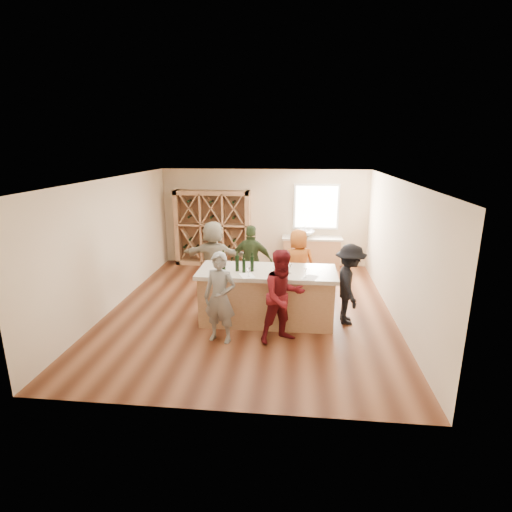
# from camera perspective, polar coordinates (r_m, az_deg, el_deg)

# --- Properties ---
(floor) EXTENTS (6.00, 7.00, 0.10)m
(floor) POSITION_cam_1_polar(r_m,az_deg,el_deg) (8.84, -0.79, -7.85)
(floor) COLOR brown
(floor) RESTS_ON ground
(ceiling) EXTENTS (6.00, 7.00, 0.10)m
(ceiling) POSITION_cam_1_polar(r_m,az_deg,el_deg) (8.13, -0.86, 11.25)
(ceiling) COLOR white
(ceiling) RESTS_ON ground
(wall_back) EXTENTS (6.00, 0.10, 2.80)m
(wall_back) POSITION_cam_1_polar(r_m,az_deg,el_deg) (11.82, 1.21, 5.54)
(wall_back) COLOR beige
(wall_back) RESTS_ON ground
(wall_front) EXTENTS (6.00, 0.10, 2.80)m
(wall_front) POSITION_cam_1_polar(r_m,az_deg,el_deg) (5.04, -5.63, -8.68)
(wall_front) COLOR beige
(wall_front) RESTS_ON ground
(wall_left) EXTENTS (0.10, 7.00, 2.80)m
(wall_left) POSITION_cam_1_polar(r_m,az_deg,el_deg) (9.23, -20.00, 1.71)
(wall_left) COLOR beige
(wall_left) RESTS_ON ground
(wall_right) EXTENTS (0.10, 7.00, 2.80)m
(wall_right) POSITION_cam_1_polar(r_m,az_deg,el_deg) (8.57, 19.88, 0.70)
(wall_right) COLOR beige
(wall_right) RESTS_ON ground
(window_frame) EXTENTS (1.30, 0.06, 1.30)m
(window_frame) POSITION_cam_1_polar(r_m,az_deg,el_deg) (11.66, 8.61, 6.97)
(window_frame) COLOR white
(window_frame) RESTS_ON wall_back
(window_pane) EXTENTS (1.18, 0.01, 1.18)m
(window_pane) POSITION_cam_1_polar(r_m,az_deg,el_deg) (11.62, 8.61, 6.94)
(window_pane) COLOR white
(window_pane) RESTS_ON wall_back
(wine_rack) EXTENTS (2.20, 0.45, 2.20)m
(wine_rack) POSITION_cam_1_polar(r_m,az_deg,el_deg) (11.82, -6.20, 3.97)
(wine_rack) COLOR #A3734D
(wine_rack) RESTS_ON floor
(back_counter_base) EXTENTS (1.60, 0.58, 0.86)m
(back_counter_base) POSITION_cam_1_polar(r_m,az_deg,el_deg) (11.66, 7.91, 0.36)
(back_counter_base) COLOR #A3734D
(back_counter_base) RESTS_ON floor
(back_counter_top) EXTENTS (1.70, 0.62, 0.06)m
(back_counter_top) POSITION_cam_1_polar(r_m,az_deg,el_deg) (11.55, 7.99, 2.57)
(back_counter_top) COLOR #B2A692
(back_counter_top) RESTS_ON back_counter_base
(sink) EXTENTS (0.54, 0.54, 0.19)m
(sink) POSITION_cam_1_polar(r_m,az_deg,el_deg) (11.51, 7.02, 3.19)
(sink) COLOR silver
(sink) RESTS_ON back_counter_top
(faucet) EXTENTS (0.02, 0.02, 0.30)m
(faucet) POSITION_cam_1_polar(r_m,az_deg,el_deg) (11.68, 7.02, 3.65)
(faucet) COLOR silver
(faucet) RESTS_ON back_counter_top
(tasting_counter_base) EXTENTS (2.60, 1.00, 1.00)m
(tasting_counter_base) POSITION_cam_1_polar(r_m,az_deg,el_deg) (8.07, 1.58, -5.96)
(tasting_counter_base) COLOR #A3734D
(tasting_counter_base) RESTS_ON floor
(tasting_counter_top) EXTENTS (2.72, 1.12, 0.08)m
(tasting_counter_top) POSITION_cam_1_polar(r_m,az_deg,el_deg) (7.89, 1.61, -2.31)
(tasting_counter_top) COLOR #B2A692
(tasting_counter_top) RESTS_ON tasting_counter_base
(wine_bottle_a) EXTENTS (0.08, 0.08, 0.33)m
(wine_bottle_a) POSITION_cam_1_polar(r_m,az_deg,el_deg) (7.82, -4.68, -0.93)
(wine_bottle_a) COLOR black
(wine_bottle_a) RESTS_ON tasting_counter_top
(wine_bottle_c) EXTENTS (0.10, 0.10, 0.31)m
(wine_bottle_c) POSITION_cam_1_polar(r_m,az_deg,el_deg) (7.79, -2.70, -1.07)
(wine_bottle_c) COLOR black
(wine_bottle_c) RESTS_ON tasting_counter_top
(wine_bottle_d) EXTENTS (0.08, 0.08, 0.28)m
(wine_bottle_d) POSITION_cam_1_polar(r_m,az_deg,el_deg) (7.69, -1.74, -1.39)
(wine_bottle_d) COLOR black
(wine_bottle_d) RESTS_ON tasting_counter_top
(wine_bottle_e) EXTENTS (0.10, 0.10, 0.30)m
(wine_bottle_e) POSITION_cam_1_polar(r_m,az_deg,el_deg) (7.77, -0.56, -1.14)
(wine_bottle_e) COLOR black
(wine_bottle_e) RESTS_ON tasting_counter_top
(wine_glass_a) EXTENTS (0.08, 0.08, 0.18)m
(wine_glass_a) POSITION_cam_1_polar(r_m,az_deg,el_deg) (7.46, -1.07, -2.31)
(wine_glass_a) COLOR white
(wine_glass_a) RESTS_ON tasting_counter_top
(wine_glass_b) EXTENTS (0.09, 0.09, 0.17)m
(wine_glass_b) POSITION_cam_1_polar(r_m,az_deg,el_deg) (7.46, 2.64, -2.37)
(wine_glass_b) COLOR white
(wine_glass_b) RESTS_ON tasting_counter_top
(wine_glass_c) EXTENTS (0.08, 0.08, 0.18)m
(wine_glass_c) POSITION_cam_1_polar(r_m,az_deg,el_deg) (7.45, 7.06, -2.50)
(wine_glass_c) COLOR white
(wine_glass_c) RESTS_ON tasting_counter_top
(wine_glass_d) EXTENTS (0.07, 0.07, 0.19)m
(wine_glass_d) POSITION_cam_1_polar(r_m,az_deg,el_deg) (7.68, 4.86, -1.83)
(wine_glass_d) COLOR white
(wine_glass_d) RESTS_ON tasting_counter_top
(tasting_menu_a) EXTENTS (0.35, 0.40, 0.00)m
(tasting_menu_a) POSITION_cam_1_polar(r_m,az_deg,el_deg) (7.55, -1.28, -2.80)
(tasting_menu_a) COLOR white
(tasting_menu_a) RESTS_ON tasting_counter_top
(tasting_menu_b) EXTENTS (0.26, 0.33, 0.00)m
(tasting_menu_b) POSITION_cam_1_polar(r_m,az_deg,el_deg) (7.52, 3.41, -2.92)
(tasting_menu_b) COLOR white
(tasting_menu_b) RESTS_ON tasting_counter_top
(tasting_menu_c) EXTENTS (0.33, 0.38, 0.00)m
(tasting_menu_c) POSITION_cam_1_polar(r_m,az_deg,el_deg) (7.51, 7.72, -3.07)
(tasting_menu_c) COLOR white
(tasting_menu_c) RESTS_ON tasting_counter_top
(person_near_left) EXTENTS (0.70, 0.58, 1.67)m
(person_near_left) POSITION_cam_1_polar(r_m,az_deg,el_deg) (7.18, -5.17, -5.96)
(person_near_left) COLOR slate
(person_near_left) RESTS_ON floor
(person_near_right) EXTENTS (0.95, 0.81, 1.72)m
(person_near_right) POSITION_cam_1_polar(r_m,az_deg,el_deg) (7.15, 3.90, -5.82)
(person_near_right) COLOR #590F14
(person_near_right) RESTS_ON floor
(person_server) EXTENTS (0.51, 1.06, 1.62)m
(person_server) POSITION_cam_1_polar(r_m,az_deg,el_deg) (8.11, 13.18, -3.95)
(person_server) COLOR black
(person_server) RESTS_ON floor
(person_far_mid) EXTENTS (1.04, 0.60, 1.70)m
(person_far_mid) POSITION_cam_1_polar(r_m,az_deg,el_deg) (9.26, -0.63, -0.79)
(person_far_mid) COLOR #263319
(person_far_mid) RESTS_ON floor
(person_far_right) EXTENTS (0.89, 0.68, 1.63)m
(person_far_right) POSITION_cam_1_polar(r_m,az_deg,el_deg) (9.22, 6.02, -1.18)
(person_far_right) COLOR #994C19
(person_far_right) RESTS_ON floor
(person_far_left) EXTENTS (1.71, 0.79, 1.78)m
(person_far_left) POSITION_cam_1_polar(r_m,az_deg,el_deg) (9.47, -6.04, -0.28)
(person_far_left) COLOR gray
(person_far_left) RESTS_ON floor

